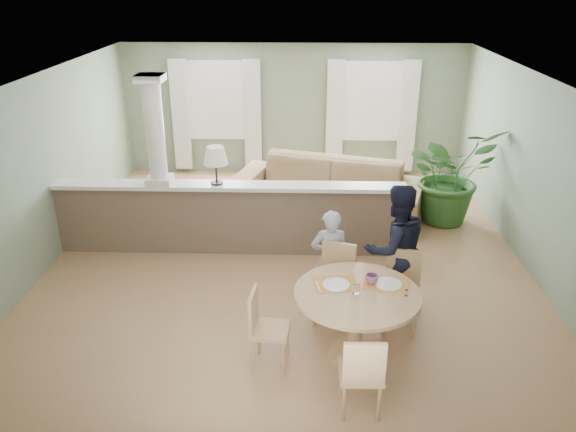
{
  "coord_description": "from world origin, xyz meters",
  "views": [
    {
      "loc": [
        0.25,
        -7.56,
        3.99
      ],
      "look_at": [
        0.04,
        -1.0,
        1.13
      ],
      "focal_mm": 35.0,
      "sensor_mm": 36.0,
      "label": 1
    }
  ],
  "objects_px": {
    "houseplant": "(450,175)",
    "chair_far_boy": "(335,279)",
    "chair_side": "(264,325)",
    "chair_near": "(362,372)",
    "child_person": "(330,259)",
    "sofa": "(327,189)",
    "dining_table": "(357,305)",
    "man_person": "(395,249)",
    "chair_far_man": "(402,286)"
  },
  "relations": [
    {
      "from": "houseplant",
      "to": "dining_table",
      "type": "distance_m",
      "value": 4.27
    },
    {
      "from": "houseplant",
      "to": "dining_table",
      "type": "bearing_deg",
      "value": -115.89
    },
    {
      "from": "chair_far_boy",
      "to": "chair_near",
      "type": "distance_m",
      "value": 1.69
    },
    {
      "from": "child_person",
      "to": "man_person",
      "type": "bearing_deg",
      "value": 168.7
    },
    {
      "from": "chair_far_man",
      "to": "man_person",
      "type": "relative_size",
      "value": 0.57
    },
    {
      "from": "chair_far_man",
      "to": "chair_side",
      "type": "distance_m",
      "value": 1.79
    },
    {
      "from": "chair_side",
      "to": "chair_near",
      "type": "bearing_deg",
      "value": -122.17
    },
    {
      "from": "chair_far_boy",
      "to": "child_person",
      "type": "distance_m",
      "value": 0.32
    },
    {
      "from": "chair_far_boy",
      "to": "houseplant",
      "type": "bearing_deg",
      "value": 74.72
    },
    {
      "from": "chair_far_man",
      "to": "child_person",
      "type": "height_order",
      "value": "child_person"
    },
    {
      "from": "sofa",
      "to": "houseplant",
      "type": "height_order",
      "value": "houseplant"
    },
    {
      "from": "sofa",
      "to": "chair_near",
      "type": "bearing_deg",
      "value": -71.84
    },
    {
      "from": "houseplant",
      "to": "child_person",
      "type": "xyz_separation_m",
      "value": [
        -2.12,
        -2.79,
        -0.17
      ]
    },
    {
      "from": "houseplant",
      "to": "chair_side",
      "type": "distance_m",
      "value": 4.93
    },
    {
      "from": "houseplant",
      "to": "chair_side",
      "type": "relative_size",
      "value": 1.88
    },
    {
      "from": "sofa",
      "to": "man_person",
      "type": "height_order",
      "value": "man_person"
    },
    {
      "from": "houseplant",
      "to": "chair_near",
      "type": "relative_size",
      "value": 1.82
    },
    {
      "from": "dining_table",
      "to": "chair_far_boy",
      "type": "relative_size",
      "value": 1.39
    },
    {
      "from": "chair_far_man",
      "to": "chair_side",
      "type": "bearing_deg",
      "value": -140.98
    },
    {
      "from": "chair_near",
      "to": "child_person",
      "type": "relative_size",
      "value": 0.69
    },
    {
      "from": "chair_near",
      "to": "child_person",
      "type": "height_order",
      "value": "child_person"
    },
    {
      "from": "dining_table",
      "to": "chair_near",
      "type": "height_order",
      "value": "dining_table"
    },
    {
      "from": "child_person",
      "to": "man_person",
      "type": "relative_size",
      "value": 0.78
    },
    {
      "from": "sofa",
      "to": "chair_far_boy",
      "type": "bearing_deg",
      "value": -73.87
    },
    {
      "from": "dining_table",
      "to": "chair_side",
      "type": "relative_size",
      "value": 1.54
    },
    {
      "from": "sofa",
      "to": "man_person",
      "type": "bearing_deg",
      "value": -60.33
    },
    {
      "from": "houseplant",
      "to": "chair_far_man",
      "type": "relative_size",
      "value": 1.73
    },
    {
      "from": "sofa",
      "to": "child_person",
      "type": "xyz_separation_m",
      "value": [
        -0.07,
        -3.0,
        0.19
      ]
    },
    {
      "from": "chair_near",
      "to": "chair_side",
      "type": "bearing_deg",
      "value": -39.35
    },
    {
      "from": "chair_far_boy",
      "to": "child_person",
      "type": "height_order",
      "value": "child_person"
    },
    {
      "from": "chair_side",
      "to": "houseplant",
      "type": "bearing_deg",
      "value": -30.0
    },
    {
      "from": "chair_far_man",
      "to": "houseplant",
      "type": "bearing_deg",
      "value": 81.05
    },
    {
      "from": "chair_far_man",
      "to": "man_person",
      "type": "height_order",
      "value": "man_person"
    },
    {
      "from": "man_person",
      "to": "chair_side",
      "type": "bearing_deg",
      "value": 17.29
    },
    {
      "from": "chair_far_boy",
      "to": "chair_side",
      "type": "bearing_deg",
      "value": -113.13
    },
    {
      "from": "man_person",
      "to": "houseplant",
      "type": "bearing_deg",
      "value": -134.32
    },
    {
      "from": "dining_table",
      "to": "child_person",
      "type": "bearing_deg",
      "value": 104.0
    },
    {
      "from": "man_person",
      "to": "chair_far_man",
      "type": "bearing_deg",
      "value": 79.1
    },
    {
      "from": "sofa",
      "to": "man_person",
      "type": "distance_m",
      "value": 3.16
    },
    {
      "from": "man_person",
      "to": "child_person",
      "type": "bearing_deg",
      "value": -23.3
    },
    {
      "from": "sofa",
      "to": "chair_near",
      "type": "xyz_separation_m",
      "value": [
        0.17,
        -4.97,
        0.03
      ]
    },
    {
      "from": "houseplant",
      "to": "chair_far_boy",
      "type": "xyz_separation_m",
      "value": [
        -2.06,
        -3.08,
        -0.29
      ]
    },
    {
      "from": "chair_near",
      "to": "chair_far_man",
      "type": "bearing_deg",
      "value": -112.92
    },
    {
      "from": "dining_table",
      "to": "chair_far_man",
      "type": "bearing_deg",
      "value": 47.05
    },
    {
      "from": "man_person",
      "to": "chair_far_boy",
      "type": "bearing_deg",
      "value": -1.53
    },
    {
      "from": "chair_far_boy",
      "to": "dining_table",
      "type": "bearing_deg",
      "value": -57.02
    },
    {
      "from": "chair_far_boy",
      "to": "chair_side",
      "type": "xyz_separation_m",
      "value": [
        -0.81,
        -0.92,
        -0.05
      ]
    },
    {
      "from": "sofa",
      "to": "man_person",
      "type": "xyz_separation_m",
      "value": [
        0.73,
        -3.05,
        0.37
      ]
    },
    {
      "from": "chair_far_man",
      "to": "chair_side",
      "type": "height_order",
      "value": "chair_far_man"
    },
    {
      "from": "houseplant",
      "to": "chair_side",
      "type": "bearing_deg",
      "value": -125.72
    }
  ]
}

